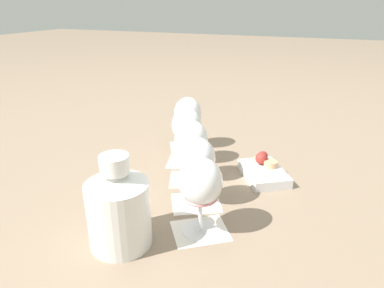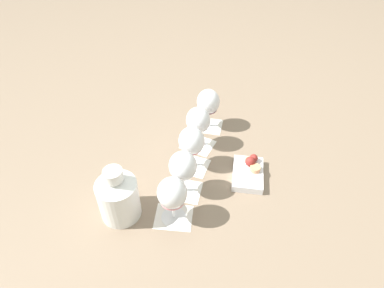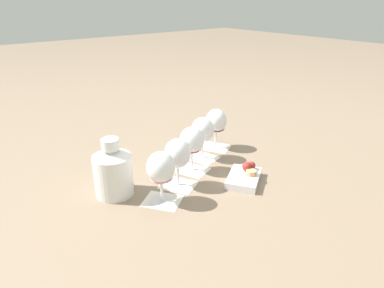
# 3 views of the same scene
# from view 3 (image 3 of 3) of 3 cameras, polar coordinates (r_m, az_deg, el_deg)

# --- Properties ---
(ground_plane) EXTENTS (8.00, 8.00, 0.00)m
(ground_plane) POSITION_cam_3_polar(r_m,az_deg,el_deg) (1.22, -0.04, -4.37)
(ground_plane) COLOR #7F6B56
(tasting_card_0) EXTENTS (0.14, 0.14, 0.00)m
(tasting_card_0) POSITION_cam_3_polar(r_m,az_deg,el_deg) (1.05, -4.99, -9.41)
(tasting_card_0) COLOR silver
(tasting_card_0) RESTS_ON ground_plane
(tasting_card_1) EXTENTS (0.13, 0.14, 0.00)m
(tasting_card_1) POSITION_cam_3_polar(r_m,az_deg,el_deg) (1.13, -2.33, -6.80)
(tasting_card_1) COLOR silver
(tasting_card_1) RESTS_ON ground_plane
(tasting_card_2) EXTENTS (0.13, 0.14, 0.00)m
(tasting_card_2) POSITION_cam_3_polar(r_m,az_deg,el_deg) (1.21, 0.03, -4.39)
(tasting_card_2) COLOR silver
(tasting_card_2) RESTS_ON ground_plane
(tasting_card_3) EXTENTS (0.12, 0.13, 0.00)m
(tasting_card_3) POSITION_cam_3_polar(r_m,az_deg,el_deg) (1.30, 1.73, -2.30)
(tasting_card_3) COLOR silver
(tasting_card_3) RESTS_ON ground_plane
(tasting_card_4) EXTENTS (0.13, 0.14, 0.00)m
(tasting_card_4) POSITION_cam_3_polar(r_m,az_deg,el_deg) (1.40, 3.92, -0.53)
(tasting_card_4) COLOR silver
(tasting_card_4) RESTS_ON ground_plane
(wine_glass_0) EXTENTS (0.08, 0.08, 0.16)m
(wine_glass_0) POSITION_cam_3_polar(r_m,az_deg,el_deg) (1.00, -5.20, -4.32)
(wine_glass_0) COLOR white
(wine_glass_0) RESTS_ON tasting_card_0
(wine_glass_1) EXTENTS (0.08, 0.08, 0.16)m
(wine_glass_1) POSITION_cam_3_polar(r_m,az_deg,el_deg) (1.08, -2.42, -1.99)
(wine_glass_1) COLOR white
(wine_glass_1) RESTS_ON tasting_card_1
(wine_glass_2) EXTENTS (0.08, 0.08, 0.16)m
(wine_glass_2) POSITION_cam_3_polar(r_m,az_deg,el_deg) (1.17, 0.03, 0.15)
(wine_glass_2) COLOR white
(wine_glass_2) RESTS_ON tasting_card_2
(wine_glass_3) EXTENTS (0.08, 0.08, 0.16)m
(wine_glass_3) POSITION_cam_3_polar(r_m,az_deg,el_deg) (1.26, 1.79, 1.99)
(wine_glass_3) COLOR white
(wine_glass_3) RESTS_ON tasting_card_3
(wine_glass_4) EXTENTS (0.08, 0.08, 0.16)m
(wine_glass_4) POSITION_cam_3_polar(r_m,az_deg,el_deg) (1.36, 4.05, 3.52)
(wine_glass_4) COLOR white
(wine_glass_4) RESTS_ON tasting_card_4
(ceramic_vase) EXTENTS (0.12, 0.12, 0.19)m
(ceramic_vase) POSITION_cam_3_polar(r_m,az_deg,el_deg) (1.07, -13.02, -4.37)
(ceramic_vase) COLOR white
(ceramic_vase) RESTS_ON ground_plane
(snack_dish) EXTENTS (0.17, 0.16, 0.06)m
(snack_dish) POSITION_cam_3_polar(r_m,az_deg,el_deg) (1.15, 8.78, -5.36)
(snack_dish) COLOR silver
(snack_dish) RESTS_ON ground_plane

